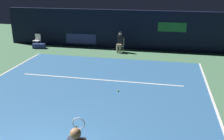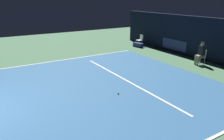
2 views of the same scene
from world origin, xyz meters
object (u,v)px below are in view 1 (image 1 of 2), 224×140
at_px(courtside_chair_near, 37,40).
at_px(tennis_ball, 118,91).
at_px(equipment_bag, 39,46).
at_px(line_judge_on_chair, 120,42).

distance_m(courtside_chair_near, tennis_ball, 9.62).
relative_size(courtside_chair_near, tennis_ball, 12.94).
height_order(courtside_chair_near, equipment_bag, courtside_chair_near).
distance_m(line_judge_on_chair, equipment_bag, 5.68).
xyz_separation_m(line_judge_on_chair, tennis_ball, (1.06, -6.27, -0.64)).
bearing_deg(courtside_chair_near, equipment_bag, -53.60).
height_order(line_judge_on_chair, courtside_chair_near, line_judge_on_chair).
bearing_deg(courtside_chair_near, tennis_ball, -43.00).
relative_size(tennis_ball, equipment_bag, 0.08).
bearing_deg(tennis_ball, courtside_chair_near, 137.00).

